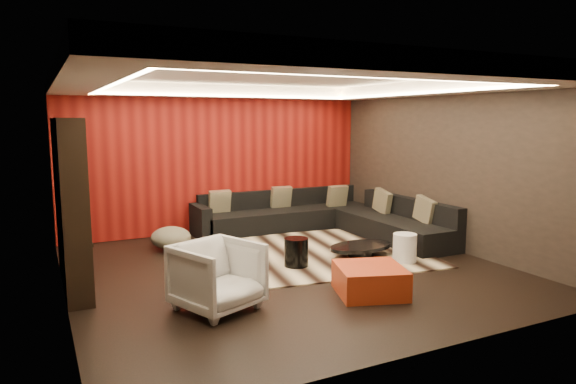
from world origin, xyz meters
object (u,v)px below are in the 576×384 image
drum_stool (296,252)px  orange_ottoman (370,280)px  armchair (218,276)px  sectional_sofa (325,219)px  coffee_table (361,250)px  white_side_table (405,248)px

drum_stool → orange_ottoman: bearing=-78.7°
armchair → sectional_sofa: 4.32m
orange_ottoman → armchair: bearing=169.7°
coffee_table → orange_ottoman: size_ratio=1.37×
armchair → sectional_sofa: size_ratio=0.24×
armchair → sectional_sofa: (3.17, 2.94, -0.13)m
white_side_table → orange_ottoman: bearing=-144.4°
sectional_sofa → drum_stool: bearing=-130.8°
white_side_table → orange_ottoman: size_ratio=0.55×
coffee_table → sectional_sofa: sectional_sofa is taller
orange_ottoman → sectional_sofa: bearing=68.6°
drum_stool → orange_ottoman: 1.49m
coffee_table → drum_stool: bearing=-178.7°
drum_stool → white_side_table: 1.68m
coffee_table → sectional_sofa: 1.85m
orange_ottoman → armchair: armchair is taller
drum_stool → orange_ottoman: drum_stool is taller
coffee_table → white_side_table: 0.70m
orange_ottoman → armchair: size_ratio=0.93×
armchair → drum_stool: bearing=12.8°
coffee_table → drum_stool: 1.18m
coffee_table → armchair: armchair is taller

